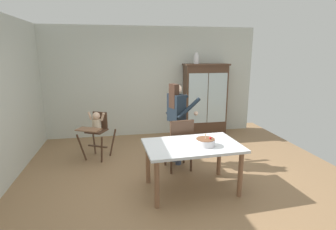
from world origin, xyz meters
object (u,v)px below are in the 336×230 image
(birthday_cake, at_px, (205,142))
(dining_chair_far_side, at_px, (180,141))
(dining_table, at_px, (192,150))
(china_cabinet, at_px, (205,99))
(adult_person, at_px, (177,114))
(high_chair_with_toddler, at_px, (97,127))
(ceramic_vase, at_px, (196,59))

(birthday_cake, distance_m, dining_chair_far_side, 0.83)
(dining_chair_far_side, bearing_deg, dining_table, 86.38)
(birthday_cake, height_order, dining_chair_far_side, dining_chair_far_side)
(china_cabinet, height_order, birthday_cake, china_cabinet)
(china_cabinet, bearing_deg, adult_person, -123.40)
(dining_table, bearing_deg, dining_chair_far_side, 92.55)
(dining_table, bearing_deg, china_cabinet, 67.90)
(high_chair_with_toddler, distance_m, adult_person, 1.62)
(china_cabinet, bearing_deg, high_chair_with_toddler, -155.72)
(high_chair_with_toddler, xyz_separation_m, adult_person, (1.50, -0.51, 0.31))
(high_chair_with_toddler, distance_m, dining_table, 2.16)
(ceramic_vase, xyz_separation_m, birthday_cake, (-0.68, -2.82, -1.13))
(adult_person, xyz_separation_m, birthday_cake, (0.19, -1.12, -0.17))
(ceramic_vase, xyz_separation_m, dining_table, (-0.85, -2.72, -1.28))
(dining_table, bearing_deg, adult_person, 90.80)
(dining_table, xyz_separation_m, birthday_cake, (0.17, -0.09, 0.15))
(ceramic_vase, height_order, adult_person, ceramic_vase)
(ceramic_vase, relative_size, dining_chair_far_side, 0.28)
(china_cabinet, distance_m, adult_person, 2.03)
(dining_table, xyz_separation_m, dining_chair_far_side, (-0.03, 0.67, -0.09))
(adult_person, relative_size, birthday_cake, 5.47)
(adult_person, relative_size, dining_chair_far_side, 1.59)
(ceramic_vase, relative_size, high_chair_with_toddler, 0.28)
(china_cabinet, relative_size, ceramic_vase, 6.69)
(high_chair_with_toddler, xyz_separation_m, dining_chair_far_side, (1.48, -0.86, -0.10))
(china_cabinet, distance_m, high_chair_with_toddler, 2.88)
(dining_chair_far_side, bearing_deg, adult_person, -98.76)
(china_cabinet, xyz_separation_m, ceramic_vase, (-0.26, 0.00, 1.02))
(adult_person, distance_m, birthday_cake, 1.15)
(birthday_cake, bearing_deg, adult_person, 99.47)
(ceramic_vase, distance_m, birthday_cake, 3.11)
(dining_table, relative_size, dining_chair_far_side, 1.53)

